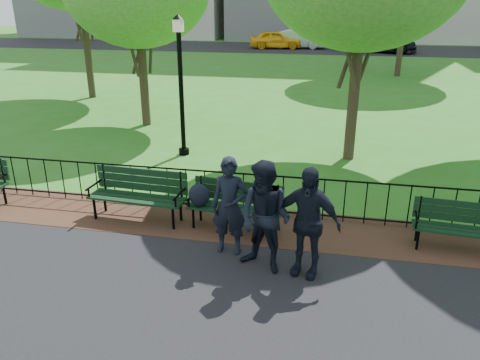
% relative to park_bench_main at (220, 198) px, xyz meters
% --- Properties ---
extents(ground, '(120.00, 120.00, 0.00)m').
position_rel_park_bench_main_xyz_m(ground, '(0.91, -1.30, -0.62)').
color(ground, '#30691B').
extents(dirt_strip, '(60.00, 1.60, 0.01)m').
position_rel_park_bench_main_xyz_m(dirt_strip, '(0.91, 0.20, -0.61)').
color(dirt_strip, '#372116').
rests_on(dirt_strip, ground).
extents(far_street, '(70.00, 9.00, 0.01)m').
position_rel_park_bench_main_xyz_m(far_street, '(0.91, 33.70, -0.62)').
color(far_street, black).
rests_on(far_street, ground).
extents(iron_fence, '(24.06, 0.06, 1.00)m').
position_rel_park_bench_main_xyz_m(iron_fence, '(0.91, 0.70, -0.12)').
color(iron_fence, black).
rests_on(iron_fence, ground).
extents(park_bench_main, '(1.82, 0.76, 1.00)m').
position_rel_park_bench_main_xyz_m(park_bench_main, '(0.00, 0.00, 0.00)').
color(park_bench_main, black).
rests_on(park_bench_main, ground).
extents(park_bench_left_a, '(1.96, 0.71, 1.09)m').
position_rel_park_bench_main_xyz_m(park_bench_left_a, '(-1.67, 0.11, 0.00)').
color(park_bench_left_a, black).
rests_on(park_bench_left_a, ground).
extents(park_bench_right_a, '(1.68, 0.65, 0.93)m').
position_rel_park_bench_main_xyz_m(park_bench_right_a, '(4.31, 0.05, -0.09)').
color(park_bench_right_a, black).
rests_on(park_bench_right_a, ground).
extents(lamppost, '(0.34, 0.34, 3.74)m').
position_rel_park_bench_main_xyz_m(lamppost, '(-2.07, 4.20, 1.41)').
color(lamppost, black).
rests_on(lamppost, ground).
extents(person_left, '(0.64, 0.43, 1.72)m').
position_rel_park_bench_main_xyz_m(person_left, '(0.38, -0.84, 0.25)').
color(person_left, black).
rests_on(person_left, asphalt_path).
extents(person_mid, '(1.01, 0.77, 1.84)m').
position_rel_park_bench_main_xyz_m(person_mid, '(1.04, -1.28, 0.31)').
color(person_mid, black).
rests_on(person_mid, asphalt_path).
extents(person_right, '(1.14, 0.68, 1.81)m').
position_rel_park_bench_main_xyz_m(person_right, '(1.69, -1.27, 0.30)').
color(person_right, black).
rests_on(person_right, asphalt_path).
extents(taxi, '(4.54, 2.30, 1.48)m').
position_rel_park_bench_main_xyz_m(taxi, '(-3.15, 32.92, 0.13)').
color(taxi, yellow).
rests_on(taxi, far_street).
extents(sedan_silver, '(4.77, 1.85, 1.55)m').
position_rel_park_bench_main_xyz_m(sedan_silver, '(-1.31, 33.52, 0.16)').
color(sedan_silver, '#B7BABF').
rests_on(sedan_silver, far_street).
extents(sedan_dark, '(6.16, 3.69, 1.67)m').
position_rel_park_bench_main_xyz_m(sedan_dark, '(5.20, 31.86, 0.22)').
color(sedan_dark, black).
rests_on(sedan_dark, far_street).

